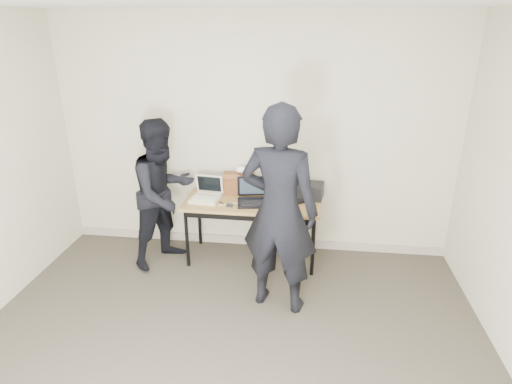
% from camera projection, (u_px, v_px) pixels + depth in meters
% --- Properties ---
extents(room, '(4.60, 4.60, 2.80)m').
position_uv_depth(room, '(210.00, 225.00, 2.74)').
color(room, '#3E382F').
rests_on(room, ground).
extents(desk, '(1.51, 0.67, 0.72)m').
position_uv_depth(desk, '(252.00, 206.00, 4.74)').
color(desk, olive).
rests_on(desk, ground).
extents(laptop_beige, '(0.35, 0.34, 0.25)m').
position_uv_depth(laptop_beige, '(206.00, 195.00, 4.76)').
color(laptop_beige, beige).
rests_on(laptop_beige, desk).
extents(laptop_center, '(0.40, 0.39, 0.27)m').
position_uv_depth(laptop_center, '(254.00, 197.00, 4.68)').
color(laptop_center, black).
rests_on(laptop_center, desk).
extents(laptop_right, '(0.45, 0.44, 0.24)m').
position_uv_depth(laptop_right, '(297.00, 193.00, 4.80)').
color(laptop_right, black).
rests_on(laptop_right, desk).
extents(leather_satchel, '(0.38, 0.22, 0.25)m').
position_uv_depth(leather_satchel, '(239.00, 183.00, 4.90)').
color(leather_satchel, brown).
rests_on(leather_satchel, desk).
extents(tissue, '(0.14, 0.11, 0.08)m').
position_uv_depth(tissue, '(242.00, 170.00, 4.84)').
color(tissue, white).
rests_on(tissue, leather_satchel).
extents(equipment_box, '(0.33, 0.29, 0.17)m').
position_uv_depth(equipment_box, '(310.00, 191.00, 4.79)').
color(equipment_box, black).
rests_on(equipment_box, desk).
extents(power_brick, '(0.07, 0.05, 0.03)m').
position_uv_depth(power_brick, '(230.00, 205.00, 4.58)').
color(power_brick, black).
rests_on(power_brick, desk).
extents(cables, '(1.16, 0.43, 0.01)m').
position_uv_depth(cables, '(256.00, 201.00, 4.71)').
color(cables, silver).
rests_on(cables, desk).
extents(person_typist, '(0.80, 0.62, 1.97)m').
position_uv_depth(person_typist, '(279.00, 211.00, 3.83)').
color(person_typist, black).
rests_on(person_typist, ground).
extents(person_observer, '(0.97, 1.01, 1.65)m').
position_uv_depth(person_observer, '(164.00, 193.00, 4.67)').
color(person_observer, black).
rests_on(person_observer, ground).
extents(baseboard, '(4.50, 0.03, 0.10)m').
position_uv_depth(baseboard, '(254.00, 241.00, 5.28)').
color(baseboard, '#A39887').
rests_on(baseboard, ground).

